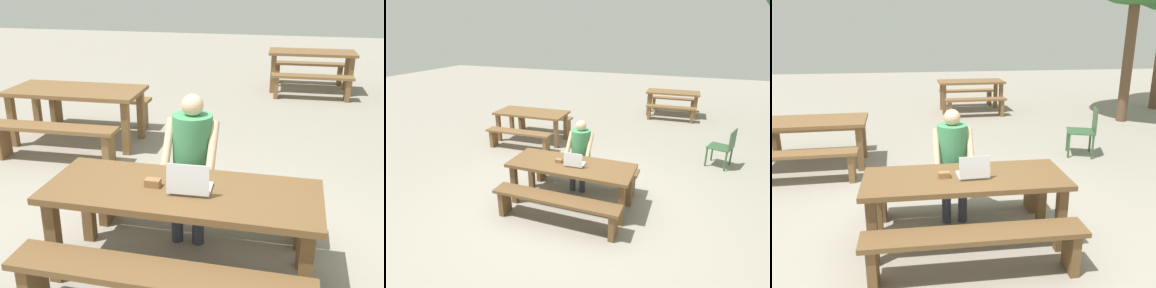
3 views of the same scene
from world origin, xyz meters
The scene contains 14 objects.
ground_plane centered at (0.00, 0.00, 0.00)m, with size 30.00×30.00×0.00m, color gray.
picnic_table_front centered at (0.00, 0.00, 0.61)m, with size 1.97×0.76×0.71m.
bench_near centered at (0.00, -0.61, 0.34)m, with size 1.92×0.30×0.45m.
bench_far centered at (0.00, 0.61, 0.34)m, with size 1.92×0.30×0.45m.
laptop centered at (0.07, -0.04, 0.77)m, with size 0.31×0.25×0.23m.
small_pouch centered at (-0.21, -0.01, 0.74)m, with size 0.11×0.07×0.06m.
person_seated centered at (-0.06, 0.58, 0.74)m, with size 0.44×0.42×1.25m.
plastic_chair centered at (2.36, 2.45, 0.44)m, with size 0.56×0.56×0.81m.
picnic_table_mid centered at (1.01, 6.19, 0.64)m, with size 1.64×0.81×0.78m.
bench_mid_south centered at (1.03, 5.54, 0.32)m, with size 1.47×0.34×0.44m.
bench_mid_north centered at (0.99, 6.85, 0.32)m, with size 1.47×0.34×0.44m.
picnic_table_rear centered at (-2.07, 2.50, 0.63)m, with size 1.79×0.89×0.74m.
bench_rear_south centered at (-2.05, 1.80, 0.33)m, with size 1.59×0.35×0.45m.
bench_rear_north centered at (-2.10, 3.20, 0.33)m, with size 1.59×0.35×0.45m.
Camera 2 is at (1.69, -4.13, 2.74)m, focal length 29.20 mm.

